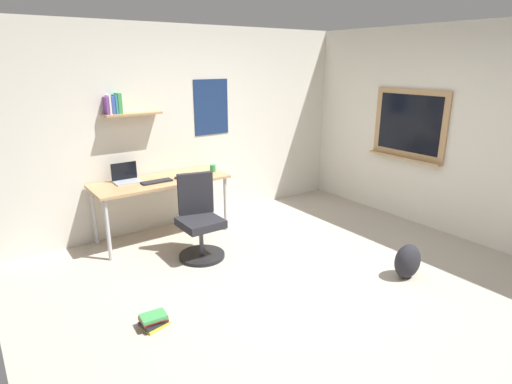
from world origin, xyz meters
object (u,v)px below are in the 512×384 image
at_px(office_chair, 199,222).
at_px(coffee_mug, 213,168).
at_px(computer_mouse, 178,177).
at_px(backpack, 408,261).
at_px(desk, 161,185).
at_px(keyboard, 157,182).
at_px(book_stack_on_floor, 154,320).
at_px(laptop, 126,177).

xyz_separation_m(office_chair, coffee_mug, (0.60, 0.71, 0.40)).
bearing_deg(computer_mouse, backpack, -59.13).
xyz_separation_m(desk, computer_mouse, (0.20, -0.08, 0.09)).
distance_m(desk, coffee_mug, 0.73).
distance_m(keyboard, book_stack_on_floor, 1.95).
height_order(keyboard, backpack, keyboard).
height_order(laptop, book_stack_on_floor, laptop).
distance_m(laptop, computer_mouse, 0.62).
xyz_separation_m(coffee_mug, book_stack_on_floor, (-1.58, -1.69, -0.74)).
xyz_separation_m(keyboard, book_stack_on_floor, (-0.77, -1.64, -0.71)).
xyz_separation_m(laptop, book_stack_on_floor, (-0.48, -1.88, -0.75)).
relative_size(laptop, book_stack_on_floor, 1.25).
xyz_separation_m(keyboard, coffee_mug, (0.81, 0.05, 0.04)).
distance_m(coffee_mug, book_stack_on_floor, 2.43).
bearing_deg(coffee_mug, backpack, -69.78).
bearing_deg(coffee_mug, office_chair, -130.09).
bearing_deg(coffee_mug, keyboard, -176.45).
relative_size(office_chair, laptop, 3.06).
xyz_separation_m(laptop, computer_mouse, (0.57, -0.23, -0.04)).
distance_m(office_chair, book_stack_on_floor, 1.43).
bearing_deg(coffee_mug, laptop, 170.47).
height_order(office_chair, book_stack_on_floor, office_chair).
height_order(backpack, book_stack_on_floor, backpack).
relative_size(laptop, coffee_mug, 3.37).
height_order(desk, coffee_mug, coffee_mug).
bearing_deg(computer_mouse, office_chair, -96.35).
distance_m(desk, book_stack_on_floor, 2.02).
bearing_deg(desk, backpack, -56.63).
height_order(keyboard, book_stack_on_floor, keyboard).
bearing_deg(laptop, keyboard, -39.03).
distance_m(keyboard, backpack, 2.97).
bearing_deg(desk, computer_mouse, -22.24).
bearing_deg(keyboard, coffee_mug, 3.55).
xyz_separation_m(desk, laptop, (-0.37, 0.15, 0.12)).
relative_size(desk, keyboard, 4.45).
xyz_separation_m(computer_mouse, book_stack_on_floor, (-1.05, -1.64, -0.71)).
xyz_separation_m(office_chair, backpack, (1.49, -1.71, -0.23)).
xyz_separation_m(keyboard, computer_mouse, (0.28, -0.00, 0.01)).
bearing_deg(keyboard, backpack, -54.40).
bearing_deg(backpack, computer_mouse, 120.87).
bearing_deg(coffee_mug, desk, 177.56).
bearing_deg(coffee_mug, computer_mouse, -174.56).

